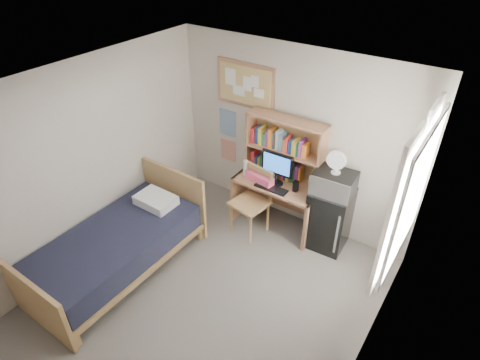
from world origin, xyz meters
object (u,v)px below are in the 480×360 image
Objects in this scene: desk at (277,204)px; mini_fridge at (329,218)px; microwave at (334,183)px; speaker_left at (258,172)px; speaker_right at (296,186)px; bulletin_board at (245,85)px; desk_chair at (250,203)px; bed at (117,252)px; monitor at (277,169)px; desk_fan at (337,163)px.

mini_fridge is at bearing 2.37° from desk.
speaker_left is at bearing -178.90° from microwave.
speaker_right is (-0.49, -0.10, 0.40)m from mini_fridge.
bulletin_board reaches higher than speaker_right.
desk_chair is 0.47× the size of bed.
bed is (-2.02, -1.98, -0.15)m from mini_fridge.
mini_fridge reaches higher than desk.
desk_chair is 2.08× the size of monitor.
mini_fridge is 2.96× the size of desk_fan.
desk_fan reaches higher than speaker_left.
microwave is 0.30m from desk_fan.
monitor is at bearing -180.00° from speaker_right.
speaker_left is at bearing -180.00° from speaker_right.
mini_fridge is 0.64m from speaker_right.
mini_fridge is 1.82× the size of monitor.
monitor is at bearing -90.00° from desk.
desk is 2.30m from bed.
desk is 0.63m from monitor.
desk_chair is at bearing -163.66° from microwave.
bulletin_board is 1.92× the size of monitor.
desk is at bearing -21.82° from bulletin_board.
speaker_right is 0.30× the size of microwave.
speaker_right is (0.60, 0.01, -0.01)m from speaker_left.
bulletin_board reaches higher than desk_chair.
bulletin_board is 1.75m from desk.
desk_chair is at bearing 58.66° from bed.
desk_chair is 5.94× the size of speaker_left.
bulletin_board reaches higher than desk.
bed is 2.48m from speaker_right.
bulletin_board is at bearing 137.45° from desk_chair.
monitor is at bearing 58.69° from desk_chair.
bulletin_board reaches higher than bed.
bed is 2.91m from microwave.
microwave is (0.79, 0.02, 0.66)m from desk.
speaker_left is (-0.30, -0.00, -0.16)m from monitor.
speaker_left is at bearing -180.00° from monitor.
desk is 2.49× the size of monitor.
desk_fan reaches higher than speaker_right.
bulletin_board reaches higher than speaker_left.
desk_fan is at bearing 0.92° from desk.
desk is 7.69× the size of speaker_right.
monitor is 0.94× the size of microwave.
bulletin_board is 1.80× the size of microwave.
speaker_right is at bearing 37.22° from desk_chair.
bulletin_board is 0.93× the size of desk_chair.
desk is 0.55m from speaker_right.
monitor is at bearing -177.46° from microwave.
bed is at bearing -123.15° from desk.
bulletin_board is 1.69m from desk_fan.
bed is at bearing -101.57° from bulletin_board.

